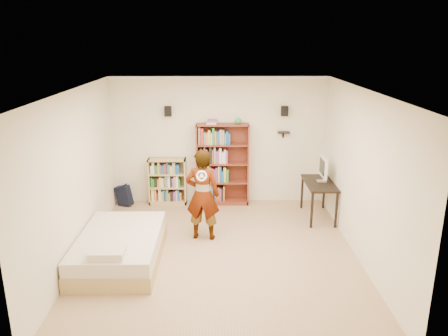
# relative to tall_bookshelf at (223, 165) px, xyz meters

# --- Properties ---
(ground) EXTENTS (4.50, 5.00, 0.01)m
(ground) POSITION_rel_tall_bookshelf_xyz_m (-0.07, -2.34, -0.87)
(ground) COLOR tan
(ground) RESTS_ON ground
(room_shell) EXTENTS (4.52, 5.02, 2.71)m
(room_shell) POSITION_rel_tall_bookshelf_xyz_m (-0.07, -2.34, 0.89)
(room_shell) COLOR white
(room_shell) RESTS_ON ground
(crown_molding) EXTENTS (4.50, 5.00, 0.06)m
(crown_molding) POSITION_rel_tall_bookshelf_xyz_m (-0.07, -2.34, 1.80)
(crown_molding) COLOR white
(crown_molding) RESTS_ON room_shell
(speaker_left) EXTENTS (0.14, 0.12, 0.20)m
(speaker_left) POSITION_rel_tall_bookshelf_xyz_m (-1.12, 0.06, 1.13)
(speaker_left) COLOR black
(speaker_left) RESTS_ON room_shell
(speaker_right) EXTENTS (0.14, 0.12, 0.20)m
(speaker_right) POSITION_rel_tall_bookshelf_xyz_m (1.28, 0.06, 1.13)
(speaker_right) COLOR black
(speaker_right) RESTS_ON room_shell
(wall_shelf) EXTENTS (0.25, 0.16, 0.02)m
(wall_shelf) POSITION_rel_tall_bookshelf_xyz_m (1.28, 0.07, 0.68)
(wall_shelf) COLOR black
(wall_shelf) RESTS_ON room_shell
(tall_bookshelf) EXTENTS (1.10, 0.32, 1.74)m
(tall_bookshelf) POSITION_rel_tall_bookshelf_xyz_m (0.00, 0.00, 0.00)
(tall_bookshelf) COLOR brown
(tall_bookshelf) RESTS_ON ground
(low_bookshelf) EXTENTS (0.80, 0.30, 0.99)m
(low_bookshelf) POSITION_rel_tall_bookshelf_xyz_m (-1.18, 0.01, -0.37)
(low_bookshelf) COLOR tan
(low_bookshelf) RESTS_ON ground
(computer_desk) EXTENTS (0.54, 1.08, 0.74)m
(computer_desk) POSITION_rel_tall_bookshelf_xyz_m (1.89, -0.79, -0.50)
(computer_desk) COLOR black
(computer_desk) RESTS_ON ground
(imac) EXTENTS (0.18, 0.50, 0.49)m
(imac) POSITION_rel_tall_bookshelf_xyz_m (1.94, -0.74, 0.11)
(imac) COLOR white
(imac) RESTS_ON computer_desk
(daybed) EXTENTS (1.27, 1.95, 0.58)m
(daybed) POSITION_rel_tall_bookshelf_xyz_m (-1.66, -2.53, -0.58)
(daybed) COLOR beige
(daybed) RESTS_ON ground
(person) EXTENTS (0.64, 0.46, 1.63)m
(person) POSITION_rel_tall_bookshelf_xyz_m (-0.36, -1.70, -0.05)
(person) COLOR black
(person) RESTS_ON ground
(wii_wheel) EXTENTS (0.18, 0.07, 0.19)m
(wii_wheel) POSITION_rel_tall_bookshelf_xyz_m (-0.36, -2.00, 0.39)
(wii_wheel) COLOR white
(wii_wheel) RESTS_ON person
(navy_bag) EXTENTS (0.39, 0.32, 0.45)m
(navy_bag) POSITION_rel_tall_bookshelf_xyz_m (-2.10, -0.10, -0.65)
(navy_bag) COLOR black
(navy_bag) RESTS_ON ground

